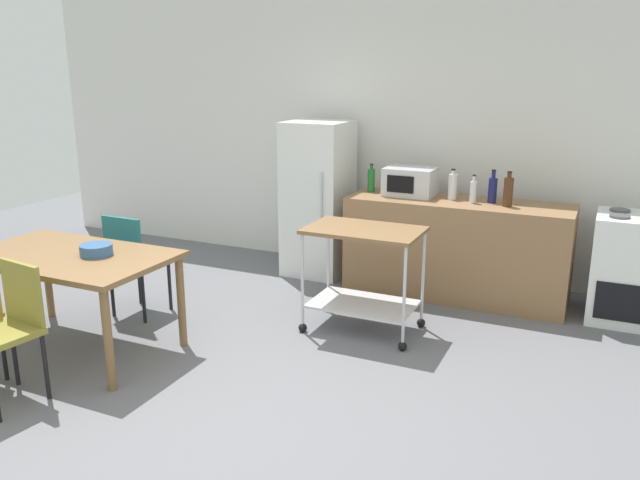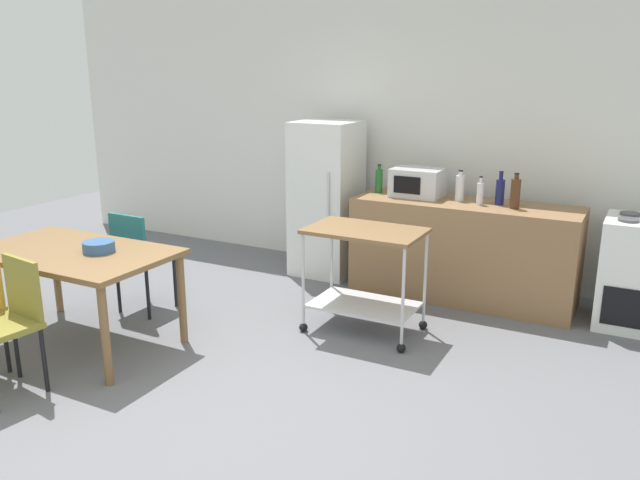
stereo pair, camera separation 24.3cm
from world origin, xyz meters
name	(u,v)px [view 1 (the left image)]	position (x,y,z in m)	size (l,w,h in m)	color
ground_plane	(218,403)	(0.00, 0.00, 0.00)	(12.00, 12.00, 0.00)	slate
back_wall	(388,129)	(0.00, 3.20, 1.45)	(8.40, 0.12, 2.90)	silver
kitchen_counter	(456,249)	(0.90, 2.60, 0.45)	(2.00, 0.64, 0.90)	olive
dining_table	(69,264)	(-1.42, 0.24, 0.67)	(1.50, 0.90, 0.75)	brown
chair_olive	(9,324)	(-1.21, -0.49, 0.52)	(0.45, 0.45, 0.89)	olive
chair_teal	(133,258)	(-1.46, 0.96, 0.52)	(0.41, 0.41, 0.89)	#1E666B
stove_oven	(630,269)	(2.35, 2.62, 0.45)	(0.60, 0.61, 0.92)	white
refrigerator	(318,199)	(-0.55, 2.70, 0.78)	(0.60, 0.63, 1.55)	white
kitchen_cart	(364,262)	(0.41, 1.49, 0.57)	(0.91, 0.57, 0.85)	brown
bottle_vinegar	(371,180)	(0.03, 2.67, 1.02)	(0.07, 0.07, 0.27)	#1E6628
microwave	(410,182)	(0.42, 2.66, 1.03)	(0.46, 0.35, 0.26)	silver
bottle_hot_sauce	(453,186)	(0.82, 2.64, 1.02)	(0.08, 0.08, 0.28)	silver
bottle_soda	(473,191)	(1.03, 2.57, 1.00)	(0.06, 0.06, 0.25)	silver
bottle_sesame_oil	(493,189)	(1.18, 2.65, 1.02)	(0.08, 0.08, 0.30)	navy
bottle_wine	(508,191)	(1.33, 2.55, 1.03)	(0.08, 0.08, 0.31)	#4C2D19
fruit_bowl	(96,250)	(-1.21, 0.31, 0.79)	(0.23, 0.23, 0.08)	#33598C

